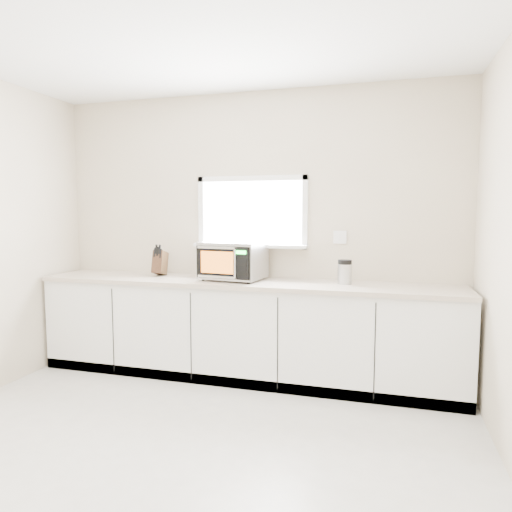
% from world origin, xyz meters
% --- Properties ---
extents(ground, '(4.00, 4.00, 0.00)m').
position_xyz_m(ground, '(0.00, 0.00, 0.00)').
color(ground, beige).
rests_on(ground, ground).
extents(back_wall, '(4.00, 0.17, 2.70)m').
position_xyz_m(back_wall, '(0.00, 2.00, 1.36)').
color(back_wall, beige).
rests_on(back_wall, ground).
extents(cabinets, '(3.92, 0.60, 0.88)m').
position_xyz_m(cabinets, '(0.00, 1.70, 0.44)').
color(cabinets, white).
rests_on(cabinets, ground).
extents(countertop, '(3.92, 0.64, 0.04)m').
position_xyz_m(countertop, '(0.00, 1.69, 0.90)').
color(countertop, beige).
rests_on(countertop, cabinets).
extents(microwave, '(0.60, 0.51, 0.36)m').
position_xyz_m(microwave, '(-0.11, 1.72, 1.11)').
color(microwave, black).
rests_on(microwave, countertop).
extents(knife_block, '(0.12, 0.23, 0.31)m').
position_xyz_m(knife_block, '(-0.90, 1.79, 1.05)').
color(knife_block, '#422C17').
rests_on(knife_block, countertop).
extents(cutting_board, '(0.26, 0.06, 0.26)m').
position_xyz_m(cutting_board, '(-0.38, 1.94, 1.05)').
color(cutting_board, '#A86241').
rests_on(cutting_board, countertop).
extents(coffee_grinder, '(0.16, 0.16, 0.22)m').
position_xyz_m(coffee_grinder, '(0.92, 1.76, 1.03)').
color(coffee_grinder, '#B5B7BD').
rests_on(coffee_grinder, countertop).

